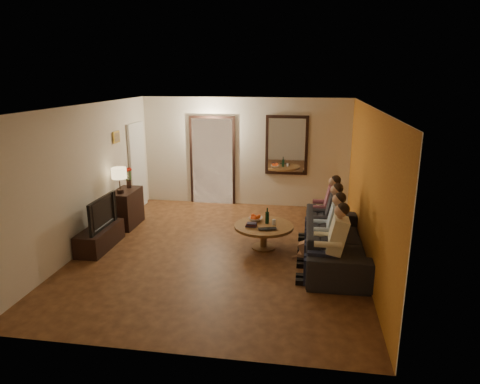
% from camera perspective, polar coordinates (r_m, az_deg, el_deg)
% --- Properties ---
extents(floor, '(5.00, 6.00, 0.01)m').
position_cam_1_polar(floor, '(7.87, -2.52, -7.88)').
color(floor, '#422211').
rests_on(floor, ground).
extents(ceiling, '(5.00, 6.00, 0.01)m').
position_cam_1_polar(ceiling, '(7.25, -2.76, 11.36)').
color(ceiling, white).
rests_on(ceiling, back_wall).
extents(back_wall, '(5.00, 0.02, 2.60)m').
position_cam_1_polar(back_wall, '(10.35, 0.66, 5.33)').
color(back_wall, beige).
rests_on(back_wall, floor).
extents(front_wall, '(5.00, 0.02, 2.60)m').
position_cam_1_polar(front_wall, '(4.70, -9.95, -7.48)').
color(front_wall, beige).
rests_on(front_wall, floor).
extents(left_wall, '(0.02, 6.00, 2.60)m').
position_cam_1_polar(left_wall, '(8.31, -19.80, 1.91)').
color(left_wall, beige).
rests_on(left_wall, floor).
extents(right_wall, '(0.02, 6.00, 2.60)m').
position_cam_1_polar(right_wall, '(7.39, 16.74, 0.56)').
color(right_wall, beige).
rests_on(right_wall, floor).
extents(orange_accent, '(0.01, 6.00, 2.60)m').
position_cam_1_polar(orange_accent, '(7.38, 16.67, 0.57)').
color(orange_accent, '#B8611F').
rests_on(orange_accent, right_wall).
extents(kitchen_doorway, '(1.00, 0.06, 2.10)m').
position_cam_1_polar(kitchen_doorway, '(10.52, -3.68, 4.07)').
color(kitchen_doorway, '#FFE0A5').
rests_on(kitchen_doorway, floor).
extents(door_trim, '(1.12, 0.04, 2.22)m').
position_cam_1_polar(door_trim, '(10.51, -3.70, 4.06)').
color(door_trim, black).
rests_on(door_trim, floor).
extents(fridge_glimpse, '(0.45, 0.03, 1.70)m').
position_cam_1_polar(fridge_glimpse, '(10.50, -2.33, 3.24)').
color(fridge_glimpse, silver).
rests_on(fridge_glimpse, floor).
extents(mirror_frame, '(1.00, 0.05, 1.40)m').
position_cam_1_polar(mirror_frame, '(10.18, 6.25, 6.21)').
color(mirror_frame, black).
rests_on(mirror_frame, back_wall).
extents(mirror_glass, '(0.86, 0.02, 1.26)m').
position_cam_1_polar(mirror_glass, '(10.15, 6.24, 6.19)').
color(mirror_glass, white).
rests_on(mirror_glass, back_wall).
extents(white_door, '(0.06, 0.85, 2.04)m').
position_cam_1_polar(white_door, '(10.38, -13.50, 3.36)').
color(white_door, white).
rests_on(white_door, floor).
extents(framed_art, '(0.03, 0.28, 0.24)m').
position_cam_1_polar(framed_art, '(9.34, -16.18, 7.05)').
color(framed_art, '#B28C33').
rests_on(framed_art, left_wall).
extents(art_canvas, '(0.01, 0.22, 0.18)m').
position_cam_1_polar(art_canvas, '(9.33, -16.09, 7.05)').
color(art_canvas, brown).
rests_on(art_canvas, left_wall).
extents(dresser, '(0.45, 0.87, 0.77)m').
position_cam_1_polar(dresser, '(9.34, -14.93, -2.09)').
color(dresser, black).
rests_on(dresser, floor).
extents(table_lamp, '(0.30, 0.30, 0.54)m').
position_cam_1_polar(table_lamp, '(8.97, -15.77, 1.51)').
color(table_lamp, beige).
rests_on(table_lamp, dresser).
extents(flower_vase, '(0.14, 0.14, 0.44)m').
position_cam_1_polar(flower_vase, '(9.38, -14.66, 1.85)').
color(flower_vase, '#AD1F12').
rests_on(flower_vase, dresser).
extents(tv_stand, '(0.45, 1.18, 0.39)m').
position_cam_1_polar(tv_stand, '(8.36, -18.18, -5.81)').
color(tv_stand, black).
rests_on(tv_stand, floor).
extents(tv, '(1.02, 0.13, 0.58)m').
position_cam_1_polar(tv, '(8.20, -18.46, -2.62)').
color(tv, black).
rests_on(tv, tv_stand).
extents(sofa, '(2.50, 0.99, 0.73)m').
position_cam_1_polar(sofa, '(7.55, 12.53, -6.31)').
color(sofa, black).
rests_on(sofa, floor).
extents(person_a, '(0.60, 0.40, 1.20)m').
position_cam_1_polar(person_a, '(6.62, 12.22, -7.24)').
color(person_a, tan).
rests_on(person_a, sofa).
extents(person_b, '(0.60, 0.40, 1.20)m').
position_cam_1_polar(person_b, '(7.18, 11.98, -5.41)').
color(person_b, tan).
rests_on(person_b, sofa).
extents(person_c, '(0.60, 0.40, 1.20)m').
position_cam_1_polar(person_c, '(7.74, 11.77, -3.85)').
color(person_c, tan).
rests_on(person_c, sofa).
extents(person_d, '(0.60, 0.40, 1.20)m').
position_cam_1_polar(person_d, '(8.31, 11.59, -2.50)').
color(person_d, tan).
rests_on(person_d, sofa).
extents(dog, '(0.59, 0.34, 0.56)m').
position_cam_1_polar(dog, '(7.45, 9.72, -7.15)').
color(dog, '#A96E4E').
rests_on(dog, floor).
extents(coffee_table, '(1.15, 1.15, 0.45)m').
position_cam_1_polar(coffee_table, '(7.93, 3.17, -5.95)').
color(coffee_table, brown).
rests_on(coffee_table, floor).
extents(bowl, '(0.26, 0.26, 0.06)m').
position_cam_1_polar(bowl, '(8.06, 2.08, -3.62)').
color(bowl, white).
rests_on(bowl, coffee_table).
extents(oranges, '(0.20, 0.20, 0.08)m').
position_cam_1_polar(oranges, '(8.04, 2.09, -3.16)').
color(oranges, '#EF4F14').
rests_on(oranges, bowl).
extents(wine_bottle, '(0.07, 0.07, 0.31)m').
position_cam_1_polar(wine_bottle, '(7.89, 3.65, -3.14)').
color(wine_bottle, black).
rests_on(wine_bottle, coffee_table).
extents(wine_glass, '(0.06, 0.06, 0.10)m').
position_cam_1_polar(wine_glass, '(7.86, 4.55, -4.02)').
color(wine_glass, silver).
rests_on(wine_glass, coffee_table).
extents(book_stack, '(0.20, 0.15, 0.07)m').
position_cam_1_polar(book_stack, '(7.77, 1.51, -4.35)').
color(book_stack, black).
rests_on(book_stack, coffee_table).
extents(laptop, '(0.37, 0.29, 0.03)m').
position_cam_1_polar(laptop, '(7.57, 3.74, -5.08)').
color(laptop, black).
rests_on(laptop, coffee_table).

